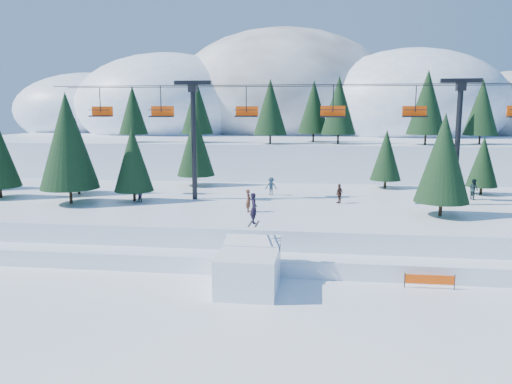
# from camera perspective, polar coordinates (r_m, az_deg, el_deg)

# --- Properties ---
(ground) EXTENTS (160.00, 160.00, 0.00)m
(ground) POSITION_cam_1_polar(r_m,az_deg,el_deg) (26.54, 2.60, -13.34)
(ground) COLOR white
(ground) RESTS_ON ground
(mid_shelf) EXTENTS (70.00, 22.00, 2.50)m
(mid_shelf) POSITION_cam_1_polar(r_m,az_deg,el_deg) (43.41, 4.64, -2.70)
(mid_shelf) COLOR white
(mid_shelf) RESTS_ON ground
(berm) EXTENTS (70.00, 6.00, 1.10)m
(berm) POSITION_cam_1_polar(r_m,az_deg,el_deg) (33.89, 3.77, -7.31)
(berm) COLOR white
(berm) RESTS_ON ground
(mountain_ridge) EXTENTS (119.00, 60.00, 26.46)m
(mountain_ridge) POSITION_cam_1_polar(r_m,az_deg,el_deg) (98.06, 3.34, 8.86)
(mountain_ridge) COLOR white
(mountain_ridge) RESTS_ON ground
(jump_kicker) EXTENTS (3.35, 4.57, 5.43)m
(jump_kicker) POSITION_cam_1_polar(r_m,az_deg,el_deg) (28.92, -0.84, -8.75)
(jump_kicker) COLOR white
(jump_kicker) RESTS_ON ground
(chairlift) EXTENTS (46.00, 3.21, 10.28)m
(chairlift) POSITION_cam_1_polar(r_m,az_deg,el_deg) (42.50, 6.48, 7.99)
(chairlift) COLOR black
(chairlift) RESTS_ON mid_shelf
(conifer_stand) EXTENTS (62.51, 17.02, 9.35)m
(conifer_stand) POSITION_cam_1_polar(r_m,az_deg,el_deg) (42.77, 8.83, 4.81)
(conifer_stand) COLOR black
(conifer_stand) RESTS_ON mid_shelf
(distant_skiers) EXTENTS (29.50, 9.01, 1.83)m
(distant_skiers) POSITION_cam_1_polar(r_m,az_deg,el_deg) (43.90, 8.63, 0.13)
(distant_skiers) COLOR #223C35
(distant_skiers) RESTS_ON mid_shelf
(banner_near) EXTENTS (2.86, 0.08, 0.90)m
(banner_near) POSITION_cam_1_polar(r_m,az_deg,el_deg) (30.98, 19.22, -9.44)
(banner_near) COLOR black
(banner_near) RESTS_ON ground
(banner_far) EXTENTS (2.71, 0.98, 0.90)m
(banner_far) POSITION_cam_1_polar(r_m,az_deg,el_deg) (32.06, 18.45, -8.77)
(banner_far) COLOR black
(banner_far) RESTS_ON ground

